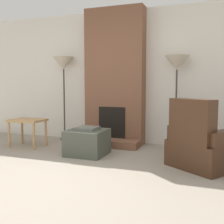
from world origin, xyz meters
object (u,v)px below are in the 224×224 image
(ottoman, at_px, (87,142))
(side_table, at_px, (27,124))
(floor_lamp_right, at_px, (177,65))
(floor_lamp_left, at_px, (64,65))
(armchair, at_px, (207,147))

(ottoman, distance_m, side_table, 1.34)
(side_table, distance_m, floor_lamp_right, 2.93)
(side_table, distance_m, floor_lamp_left, 1.42)
(ottoman, bearing_deg, armchair, -0.45)
(side_table, bearing_deg, floor_lamp_left, 69.41)
(ottoman, height_order, floor_lamp_left, floor_lamp_left)
(armchair, height_order, floor_lamp_left, floor_lamp_left)
(side_table, bearing_deg, ottoman, -7.53)
(side_table, xyz_separation_m, floor_lamp_right, (2.60, 0.82, 1.06))
(ottoman, xyz_separation_m, side_table, (-1.31, 0.17, 0.22))
(floor_lamp_left, bearing_deg, side_table, -110.59)
(floor_lamp_right, bearing_deg, ottoman, -142.36)
(floor_lamp_left, relative_size, floor_lamp_right, 1.03)
(ottoman, relative_size, side_table, 0.98)
(ottoman, xyz_separation_m, floor_lamp_right, (1.29, 1.00, 1.28))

